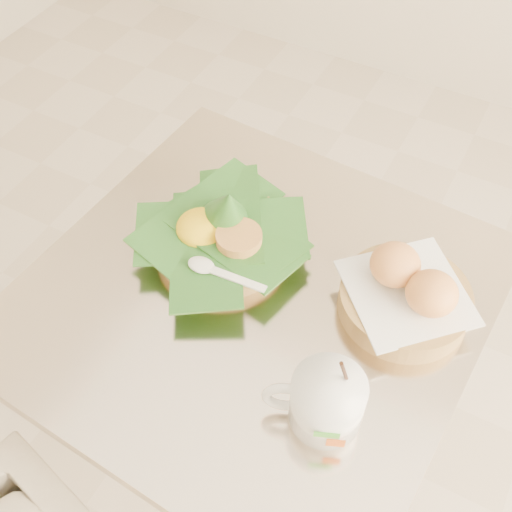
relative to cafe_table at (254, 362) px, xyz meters
The scene contains 5 objects.
floor 0.54m from the cafe_table, 151.93° to the right, with size 3.60×3.60×0.00m, color beige.
cafe_table is the anchor object (origin of this frame).
rice_basket 0.28m from the cafe_table, 147.05° to the left, with size 0.29×0.29×0.14m.
bread_basket 0.35m from the cafe_table, 21.05° to the left, with size 0.25×0.25×0.11m.
coffee_mug 0.36m from the cafe_table, 37.54° to the right, with size 0.14×0.11×0.18m.
Camera 1 is at (0.38, -0.49, 1.59)m, focal length 45.00 mm.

